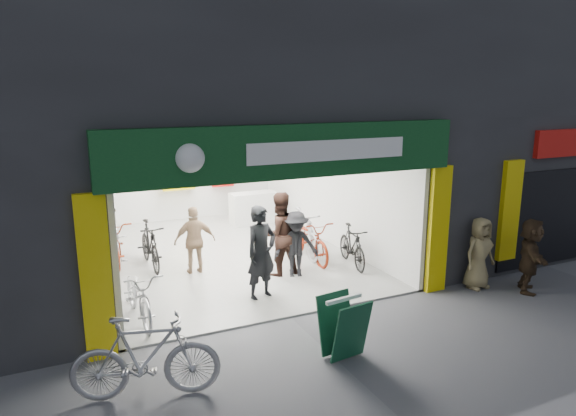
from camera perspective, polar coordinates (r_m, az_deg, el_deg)
ground at (r=9.54m, az=0.33°, el=-12.12°), size 60.00×60.00×0.00m
building at (r=13.60m, az=-5.34°, el=14.06°), size 17.00×10.27×8.00m
bike_left_front at (r=9.63m, az=-16.23°, el=-9.21°), size 0.75×1.91×0.98m
bike_left_midfront at (r=12.29m, az=-15.09°, el=-4.02°), size 0.56×1.84×1.10m
bike_left_midback at (r=12.91m, az=-18.74°, el=-3.47°), size 0.76×2.08×1.09m
bike_left_back at (r=12.43m, az=-18.43°, el=-4.44°), size 0.65×1.60×0.93m
bike_right_front at (r=12.09m, az=7.13°, el=-4.23°), size 0.77×1.68×0.98m
bike_right_mid at (r=12.41m, az=2.43°, el=-3.54°), size 0.74×1.99×1.04m
bike_right_back at (r=12.73m, az=1.67°, el=-2.79°), size 0.73×2.00×1.18m
parked_bike at (r=7.32m, az=-15.54°, el=-15.67°), size 2.05×1.07×1.18m
customer_a at (r=10.05m, az=-2.99°, el=-5.02°), size 0.79×0.64×1.89m
customer_b at (r=11.30m, az=-0.99°, el=-2.95°), size 0.95×0.75×1.89m
customer_c at (r=11.19m, az=0.90°, el=-4.14°), size 1.08×0.78×1.50m
customer_d at (r=11.59m, az=-10.31°, el=-3.61°), size 0.94×0.46×1.56m
pedestrian_near at (r=11.36m, az=20.47°, el=-4.71°), size 0.77×0.54×1.51m
pedestrian_far at (r=11.55m, az=25.29°, el=-4.79°), size 1.29×1.37×1.54m
sandwich_board at (r=8.09m, az=6.17°, el=-12.87°), size 0.69×0.70×0.96m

